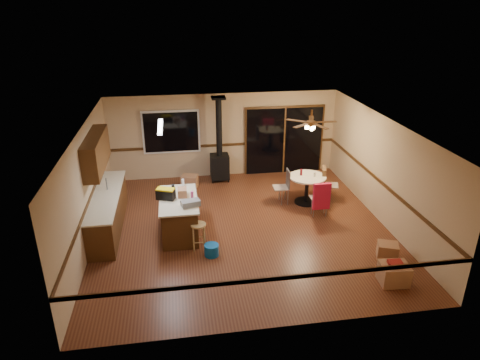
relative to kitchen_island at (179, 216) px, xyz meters
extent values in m
plane|color=#592B18|center=(1.50, 0.00, -0.45)|extent=(7.00, 7.00, 0.00)
plane|color=silver|center=(1.50, 0.00, 2.15)|extent=(7.00, 7.00, 0.00)
plane|color=tan|center=(1.50, 3.50, 0.85)|extent=(7.00, 0.00, 7.00)
plane|color=tan|center=(1.50, -3.50, 0.85)|extent=(7.00, 0.00, 7.00)
plane|color=tan|center=(-2.00, 0.00, 0.85)|extent=(0.00, 7.00, 7.00)
plane|color=tan|center=(5.00, 0.00, 0.85)|extent=(0.00, 7.00, 7.00)
cube|color=black|center=(-0.10, 3.45, 1.05)|extent=(1.72, 0.10, 1.32)
cube|color=black|center=(3.40, 3.45, 0.60)|extent=(2.52, 0.10, 2.10)
cube|color=#4E2D13|center=(-1.70, 0.50, -0.02)|extent=(0.60, 3.00, 0.86)
cube|color=beige|center=(-1.70, 0.50, 0.43)|extent=(0.64, 3.04, 0.04)
cube|color=#4E2D13|center=(-1.83, 0.70, 1.45)|extent=(0.35, 2.00, 0.80)
cube|color=#482912|center=(0.00, 0.00, -0.02)|extent=(0.80, 1.60, 0.86)
cube|color=beige|center=(0.00, 0.00, 0.43)|extent=(0.88, 1.68, 0.04)
cube|color=black|center=(1.30, 3.05, 0.00)|extent=(0.55, 0.50, 0.75)
cylinder|color=black|center=(1.30, 3.05, 1.26)|extent=(0.18, 0.18, 1.77)
cylinder|color=brown|center=(3.47, 1.13, 1.80)|extent=(0.24, 0.24, 0.10)
cylinder|color=brown|center=(3.47, 1.13, 2.07)|extent=(0.05, 0.05, 0.16)
sphere|color=#FFD88C|center=(3.47, 1.13, 1.68)|extent=(0.16, 0.16, 0.16)
cube|color=white|center=(-0.30, 0.30, 2.11)|extent=(0.10, 1.20, 0.04)
cube|color=slate|center=(0.27, -0.41, 0.51)|extent=(0.46, 0.32, 0.13)
cube|color=black|center=(-0.28, 0.04, 0.56)|extent=(0.47, 0.35, 0.23)
cube|color=gold|center=(-0.28, 0.04, 0.69)|extent=(0.46, 0.35, 0.03)
cube|color=#9D6945|center=(0.10, 0.14, 0.54)|extent=(0.21, 0.29, 0.19)
cylinder|color=black|center=(-0.11, 0.27, 0.57)|extent=(0.09, 0.09, 0.25)
cylinder|color=#D84C8C|center=(0.32, -0.11, 0.55)|extent=(0.07, 0.07, 0.21)
cylinder|color=white|center=(0.14, 0.72, 0.54)|extent=(0.07, 0.07, 0.19)
cylinder|color=tan|center=(0.40, -0.78, -0.14)|extent=(0.45, 0.45, 0.62)
cylinder|color=blue|center=(0.65, -1.10, -0.32)|extent=(0.41, 0.41, 0.26)
cylinder|color=black|center=(3.47, 1.13, -0.43)|extent=(0.62, 0.62, 0.04)
cylinder|color=black|center=(3.47, 1.13, -0.06)|extent=(0.10, 0.10, 0.70)
cylinder|color=beige|center=(3.47, 1.13, 0.31)|extent=(1.00, 1.00, 0.04)
cylinder|color=#590C14|center=(3.32, 1.23, 0.41)|extent=(0.08, 0.08, 0.18)
cylinder|color=beige|center=(3.65, 1.08, 0.39)|extent=(0.06, 0.06, 0.13)
cube|color=tan|center=(2.77, 1.23, 0.00)|extent=(0.42, 0.42, 0.03)
cube|color=slate|center=(2.96, 1.23, 0.25)|extent=(0.05, 0.40, 0.50)
cube|color=tan|center=(3.57, 0.43, 0.00)|extent=(0.40, 0.40, 0.03)
cube|color=slate|center=(3.57, 0.24, 0.25)|extent=(0.40, 0.03, 0.50)
cube|color=red|center=(3.57, 0.22, 0.15)|extent=(0.44, 0.10, 0.70)
cube|color=tan|center=(4.17, 1.18, 0.00)|extent=(0.50, 0.50, 0.03)
cube|color=slate|center=(3.99, 1.24, 0.25)|extent=(0.15, 0.39, 0.50)
cube|color=#53381F|center=(3.97, 1.25, 0.15)|extent=(0.23, 0.45, 0.70)
cube|color=#9D6945|center=(0.35, 2.66, -0.27)|extent=(0.55, 0.48, 0.37)
cube|color=#9D6945|center=(4.11, -2.62, -0.25)|extent=(0.58, 0.51, 0.41)
cube|color=#9D6945|center=(4.40, -1.78, -0.28)|extent=(0.53, 0.49, 0.34)
cube|color=maroon|center=(4.11, -2.62, -0.01)|extent=(0.29, 0.25, 0.07)
camera|label=1|loc=(0.04, -9.08, 4.74)|focal=32.00mm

